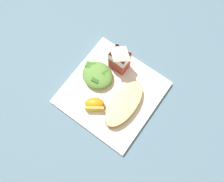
{
  "coord_description": "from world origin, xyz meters",
  "views": [
    {
      "loc": [
        0.13,
        -0.17,
        0.73
      ],
      "look_at": [
        0.0,
        0.0,
        0.03
      ],
      "focal_mm": 37.83,
      "sensor_mm": 36.0,
      "label": 1
    }
  ],
  "objects_px": {
    "cheesy_pizza_bread": "(124,104)",
    "white_plate": "(112,93)",
    "milk_carton": "(120,58)",
    "green_salad_pile": "(98,75)",
    "orange_wedge_front": "(94,104)"
  },
  "relations": [
    {
      "from": "cheesy_pizza_bread",
      "to": "white_plate",
      "type": "bearing_deg",
      "value": 165.14
    },
    {
      "from": "cheesy_pizza_bread",
      "to": "milk_carton",
      "type": "relative_size",
      "value": 1.55
    },
    {
      "from": "white_plate",
      "to": "milk_carton",
      "type": "distance_m",
      "value": 0.11
    },
    {
      "from": "cheesy_pizza_bread",
      "to": "milk_carton",
      "type": "height_order",
      "value": "milk_carton"
    },
    {
      "from": "white_plate",
      "to": "cheesy_pizza_bread",
      "type": "relative_size",
      "value": 1.64
    },
    {
      "from": "milk_carton",
      "to": "white_plate",
      "type": "bearing_deg",
      "value": -68.91
    },
    {
      "from": "cheesy_pizza_bread",
      "to": "milk_carton",
      "type": "distance_m",
      "value": 0.14
    },
    {
      "from": "white_plate",
      "to": "green_salad_pile",
      "type": "distance_m",
      "value": 0.07
    },
    {
      "from": "orange_wedge_front",
      "to": "green_salad_pile",
      "type": "bearing_deg",
      "value": 121.07
    },
    {
      "from": "white_plate",
      "to": "cheesy_pizza_bread",
      "type": "distance_m",
      "value": 0.06
    },
    {
      "from": "white_plate",
      "to": "orange_wedge_front",
      "type": "xyz_separation_m",
      "value": [
        -0.02,
        -0.07,
        0.03
      ]
    },
    {
      "from": "cheesy_pizza_bread",
      "to": "orange_wedge_front",
      "type": "distance_m",
      "value": 0.09
    },
    {
      "from": "orange_wedge_front",
      "to": "white_plate",
      "type": "bearing_deg",
      "value": 75.86
    },
    {
      "from": "orange_wedge_front",
      "to": "cheesy_pizza_bread",
      "type": "bearing_deg",
      "value": 35.66
    },
    {
      "from": "milk_carton",
      "to": "orange_wedge_front",
      "type": "distance_m",
      "value": 0.16
    }
  ]
}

